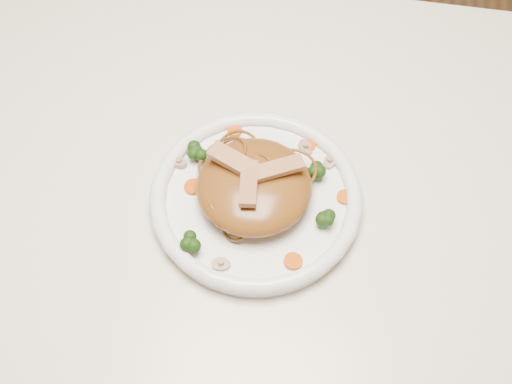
# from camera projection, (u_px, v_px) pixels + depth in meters

# --- Properties ---
(ground) EXTENTS (4.00, 4.00, 0.00)m
(ground) POSITION_uv_depth(u_px,v_px,m) (244.00, 381.00, 1.52)
(ground) COLOR #4E331A
(ground) RESTS_ON ground
(table) EXTENTS (1.20, 0.80, 0.75)m
(table) POSITION_uv_depth(u_px,v_px,m) (238.00, 236.00, 0.97)
(table) COLOR beige
(table) RESTS_ON ground
(plate) EXTENTS (0.34, 0.34, 0.02)m
(plate) POSITION_uv_depth(u_px,v_px,m) (256.00, 201.00, 0.88)
(plate) COLOR white
(plate) RESTS_ON table
(noodle_mound) EXTENTS (0.16, 0.16, 0.05)m
(noodle_mound) POSITION_uv_depth(u_px,v_px,m) (254.00, 186.00, 0.85)
(noodle_mound) COLOR brown
(noodle_mound) RESTS_ON plate
(chicken_a) EXTENTS (0.06, 0.05, 0.01)m
(chicken_a) POSITION_uv_depth(u_px,v_px,m) (279.00, 168.00, 0.83)
(chicken_a) COLOR tan
(chicken_a) RESTS_ON noodle_mound
(chicken_b) EXTENTS (0.07, 0.05, 0.01)m
(chicken_b) POSITION_uv_depth(u_px,v_px,m) (235.00, 162.00, 0.83)
(chicken_b) COLOR tan
(chicken_b) RESTS_ON noodle_mound
(chicken_c) EXTENTS (0.03, 0.06, 0.01)m
(chicken_c) POSITION_uv_depth(u_px,v_px,m) (249.00, 183.00, 0.82)
(chicken_c) COLOR tan
(chicken_c) RESTS_ON noodle_mound
(broccoli_0) EXTENTS (0.03, 0.03, 0.03)m
(broccoli_0) POSITION_uv_depth(u_px,v_px,m) (318.00, 171.00, 0.87)
(broccoli_0) COLOR #1B3E0D
(broccoli_0) RESTS_ON plate
(broccoli_1) EXTENTS (0.03, 0.03, 0.03)m
(broccoli_1) POSITION_uv_depth(u_px,v_px,m) (199.00, 152.00, 0.89)
(broccoli_1) COLOR #1B3E0D
(broccoli_1) RESTS_ON plate
(broccoli_2) EXTENTS (0.03, 0.03, 0.03)m
(broccoli_2) POSITION_uv_depth(u_px,v_px,m) (191.00, 240.00, 0.82)
(broccoli_2) COLOR #1B3E0D
(broccoli_2) RESTS_ON plate
(broccoli_3) EXTENTS (0.03, 0.03, 0.03)m
(broccoli_3) POSITION_uv_depth(u_px,v_px,m) (323.00, 219.00, 0.84)
(broccoli_3) COLOR #1B3E0D
(broccoli_3) RESTS_ON plate
(carrot_0) EXTENTS (0.02, 0.02, 0.00)m
(carrot_0) POSITION_uv_depth(u_px,v_px,m) (309.00, 146.00, 0.91)
(carrot_0) COLOR #DE5208
(carrot_0) RESTS_ON plate
(carrot_1) EXTENTS (0.03, 0.03, 0.00)m
(carrot_1) POSITION_uv_depth(u_px,v_px,m) (193.00, 187.00, 0.88)
(carrot_1) COLOR #DE5208
(carrot_1) RESTS_ON plate
(carrot_2) EXTENTS (0.02, 0.02, 0.00)m
(carrot_2) POSITION_uv_depth(u_px,v_px,m) (345.00, 197.00, 0.87)
(carrot_2) COLOR #DE5208
(carrot_2) RESTS_ON plate
(carrot_3) EXTENTS (0.02, 0.02, 0.00)m
(carrot_3) POSITION_uv_depth(u_px,v_px,m) (235.00, 131.00, 0.92)
(carrot_3) COLOR #DE5208
(carrot_3) RESTS_ON plate
(carrot_4) EXTENTS (0.03, 0.03, 0.00)m
(carrot_4) POSITION_uv_depth(u_px,v_px,m) (293.00, 261.00, 0.82)
(carrot_4) COLOR #DE5208
(carrot_4) RESTS_ON plate
(mushroom_0) EXTENTS (0.03, 0.03, 0.01)m
(mushroom_0) POSITION_uv_depth(u_px,v_px,m) (221.00, 264.00, 0.82)
(mushroom_0) COLOR tan
(mushroom_0) RESTS_ON plate
(mushroom_1) EXTENTS (0.03, 0.03, 0.01)m
(mushroom_1) POSITION_uv_depth(u_px,v_px,m) (329.00, 162.00, 0.90)
(mushroom_1) COLOR tan
(mushroom_1) RESTS_ON plate
(mushroom_2) EXTENTS (0.03, 0.03, 0.01)m
(mushroom_2) POSITION_uv_depth(u_px,v_px,m) (179.00, 163.00, 0.90)
(mushroom_2) COLOR tan
(mushroom_2) RESTS_ON plate
(mushroom_3) EXTENTS (0.03, 0.03, 0.01)m
(mushroom_3) POSITION_uv_depth(u_px,v_px,m) (305.00, 148.00, 0.91)
(mushroom_3) COLOR tan
(mushroom_3) RESTS_ON plate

